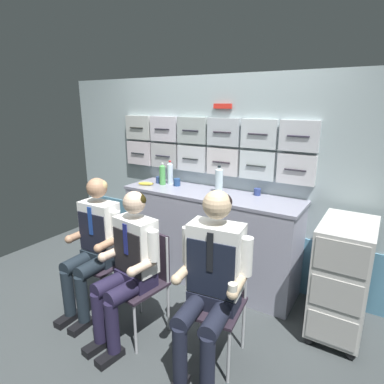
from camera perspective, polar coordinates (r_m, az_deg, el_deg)
name	(u,v)px	position (r m, az deg, el deg)	size (l,w,h in m)	color
ground	(139,337)	(2.98, -9.43, -24.07)	(4.80, 4.80, 0.04)	#383E3F
galley_bulkhead	(216,178)	(3.53, 4.37, 2.58)	(4.20, 0.14, 2.15)	#A1B3B7
galley_counter	(209,237)	(3.44, 3.11, -8.03)	(1.88, 0.53, 0.98)	#9697AA
service_trolley	(342,276)	(2.94, 25.12, -13.38)	(0.40, 0.65, 0.97)	black
folding_chair_left	(108,250)	(3.18, -14.69, -9.96)	(0.41, 0.41, 0.85)	#A8AAAF
crew_member_left	(94,241)	(3.02, -17.07, -8.35)	(0.48, 0.59, 1.24)	black
folding_chair_center	(145,271)	(2.76, -8.37, -13.71)	(0.45, 0.45, 0.85)	#A8AAAF
crew_member_center	(128,262)	(2.60, -11.23, -12.16)	(0.48, 0.61, 1.23)	black
folding_chair_near_trolley	(219,289)	(2.51, 4.78, -16.83)	(0.45, 0.45, 0.85)	#A8AAAF
crew_member_near_trolley	(212,275)	(2.28, 3.49, -14.45)	(0.52, 0.67, 1.31)	black
water_bottle_short	(219,180)	(3.25, 4.82, 2.14)	(0.08, 0.08, 0.28)	silver
sparkling_bottle_green	(162,174)	(3.59, -5.28, 3.15)	(0.07, 0.07, 0.25)	#4EA552
water_bottle_tall	(170,173)	(3.63, -3.93, 3.42)	(0.06, 0.06, 0.26)	silver
paper_cup_tan	(177,182)	(3.54, -2.70, 1.78)	(0.07, 0.07, 0.08)	navy
paper_cup_blue	(159,180)	(3.68, -5.90, 2.19)	(0.07, 0.07, 0.07)	navy
coffee_cup_spare	(257,192)	(3.24, 11.54, 0.06)	(0.07, 0.07, 0.07)	navy
snack_banana	(146,184)	(3.60, -8.23, 1.48)	(0.17, 0.10, 0.04)	yellow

